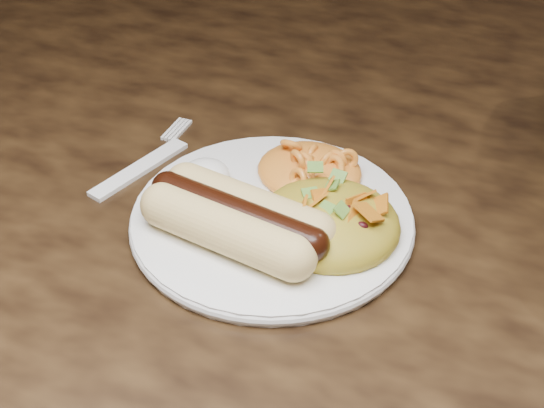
% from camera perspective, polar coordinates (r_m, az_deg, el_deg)
% --- Properties ---
extents(table, '(1.60, 0.90, 0.75)m').
position_cam_1_polar(table, '(0.76, 6.05, -2.72)').
color(table, '#3E2814').
rests_on(table, floor).
extents(plate, '(0.28, 0.28, 0.01)m').
position_cam_1_polar(plate, '(0.63, 0.00, -1.11)').
color(plate, white).
rests_on(plate, table).
extents(hotdog, '(0.13, 0.08, 0.03)m').
position_cam_1_polar(hotdog, '(0.60, -2.41, -0.96)').
color(hotdog, '#E9D684').
rests_on(hotdog, plate).
extents(mac_and_cheese, '(0.10, 0.09, 0.03)m').
position_cam_1_polar(mac_and_cheese, '(0.66, 2.61, 3.13)').
color(mac_and_cheese, '#F8B042').
rests_on(mac_and_cheese, plate).
extents(sour_cream, '(0.04, 0.04, 0.02)m').
position_cam_1_polar(sour_cream, '(0.65, -4.60, 2.19)').
color(sour_cream, white).
rests_on(sour_cream, plate).
extents(taco_salad, '(0.11, 0.10, 0.05)m').
position_cam_1_polar(taco_salad, '(0.60, 3.94, -0.54)').
color(taco_salad, orange).
rests_on(taco_salad, plate).
extents(fork, '(0.05, 0.13, 0.00)m').
position_cam_1_polar(fork, '(0.70, -9.08, 2.39)').
color(fork, white).
rests_on(fork, table).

